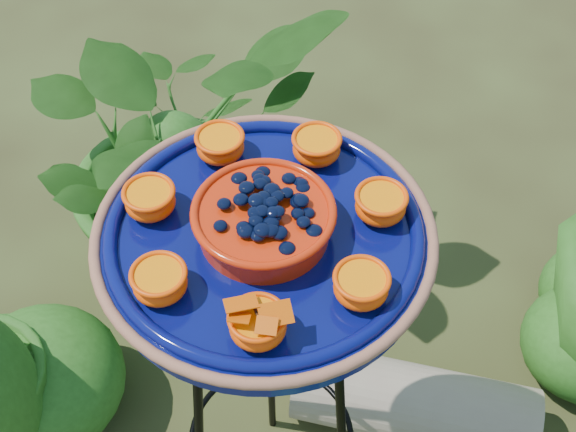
{
  "coord_description": "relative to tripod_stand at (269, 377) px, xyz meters",
  "views": [
    {
      "loc": [
        0.21,
        -0.83,
        1.89
      ],
      "look_at": [
        -0.04,
        -0.12,
        1.02
      ],
      "focal_mm": 50.0,
      "sensor_mm": 36.0,
      "label": 1
    }
  ],
  "objects": [
    {
      "name": "driftwood_log",
      "position": [
        0.26,
        0.3,
        -0.48
      ],
      "size": [
        0.6,
        0.25,
        0.2
      ],
      "primitive_type": "cylinder",
      "rotation": [
        0.0,
        1.57,
        0.1
      ],
      "color": "gray",
      "rests_on": "ground"
    },
    {
      "name": "feeder_dish",
      "position": [
        0.0,
        -0.0,
        0.42
      ],
      "size": [
        0.62,
        0.62,
        0.11
      ],
      "rotation": [
        0.0,
        0.0,
        0.36
      ],
      "color": "#060C4F",
      "rests_on": "tripod_stand"
    },
    {
      "name": "tripod_stand",
      "position": [
        0.0,
        0.0,
        0.0
      ],
      "size": [
        0.44,
        0.44,
        0.95
      ],
      "rotation": [
        0.0,
        0.0,
        0.36
      ],
      "color": "black",
      "rests_on": "ground"
    },
    {
      "name": "shrub_back_left",
      "position": [
        -0.49,
        0.6,
        -0.14
      ],
      "size": [
        0.96,
        1.0,
        0.87
      ],
      "primitive_type": "imported",
      "rotation": [
        0.0,
        0.0,
        1.11
      ],
      "color": "#224E14",
      "rests_on": "ground"
    }
  ]
}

